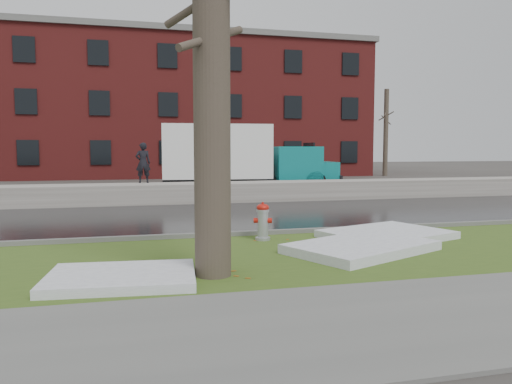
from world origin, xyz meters
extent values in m
plane|color=#47423D|center=(0.00, 0.00, 0.00)|extent=(120.00, 120.00, 0.00)
cube|color=#35501A|center=(0.00, -1.25, 0.02)|extent=(60.00, 4.50, 0.04)
cube|color=slate|center=(0.00, -5.00, 0.03)|extent=(60.00, 3.00, 0.05)
cube|color=black|center=(0.00, 4.50, 0.01)|extent=(60.00, 7.00, 0.03)
cube|color=slate|center=(0.00, 13.00, 0.01)|extent=(60.00, 9.00, 0.03)
cube|color=slate|center=(0.00, 1.00, 0.07)|extent=(60.00, 0.15, 0.14)
cube|color=#AEA89F|center=(0.00, 8.70, 0.38)|extent=(60.00, 1.60, 0.75)
cube|color=maroon|center=(2.00, 30.00, 5.00)|extent=(26.00, 12.00, 10.00)
cylinder|color=brown|center=(-6.00, 26.00, 3.25)|extent=(0.36, 0.36, 6.50)
cylinder|color=brown|center=(-6.00, 26.00, 4.20)|extent=(0.84, 1.62, 0.73)
cylinder|color=brown|center=(-6.00, 26.00, 5.10)|extent=(1.08, 1.26, 0.66)
cylinder|color=brown|center=(-6.00, 26.00, 3.60)|extent=(1.40, 0.61, 0.63)
cylinder|color=brown|center=(16.00, 24.00, 3.25)|extent=(0.36, 0.36, 6.50)
cylinder|color=brown|center=(16.00, 24.00, 4.20)|extent=(0.84, 1.62, 0.73)
cylinder|color=brown|center=(16.00, 24.00, 5.10)|extent=(1.08, 1.26, 0.66)
cylinder|color=brown|center=(16.00, 24.00, 3.60)|extent=(1.40, 0.61, 0.63)
cylinder|color=#A2A5AA|center=(0.01, 0.33, 0.40)|extent=(0.30, 0.30, 0.73)
ellipsoid|color=red|center=(0.01, 0.33, 0.77)|extent=(0.35, 0.35, 0.17)
cylinder|color=red|center=(0.01, 0.33, 0.86)|extent=(0.06, 0.06, 0.05)
cylinder|color=red|center=(-0.14, 0.38, 0.48)|extent=(0.13, 0.14, 0.11)
cylinder|color=red|center=(0.15, 0.29, 0.48)|extent=(0.13, 0.14, 0.11)
cylinder|color=#A2A5AA|center=(0.05, 0.48, 0.48)|extent=(0.17, 0.14, 0.15)
cylinder|color=brown|center=(-1.57, -2.46, 3.65)|extent=(0.74, 0.74, 7.22)
cylinder|color=brown|center=(-1.57, -2.46, 3.76)|extent=(1.22, 1.07, 0.65)
cube|color=black|center=(2.31, 12.69, 0.60)|extent=(7.38, 1.53, 0.20)
cube|color=white|center=(1.13, 12.79, 1.92)|extent=(5.13, 2.70, 2.47)
cube|color=#0D797B|center=(4.92, 12.46, 1.37)|extent=(2.29, 2.37, 1.56)
cube|color=#0D797B|center=(6.24, 12.35, 1.01)|extent=(1.27, 2.10, 0.82)
cube|color=black|center=(5.56, 12.41, 1.92)|extent=(0.23, 1.83, 0.82)
cube|color=black|center=(-1.89, 13.04, 0.30)|extent=(1.66, 1.23, 0.62)
cylinder|color=black|center=(5.52, 11.45, 0.50)|extent=(1.03, 0.36, 1.01)
cylinder|color=black|center=(5.68, 13.36, 0.50)|extent=(1.03, 0.36, 1.01)
cylinder|color=black|center=(1.32, 11.80, 0.50)|extent=(1.03, 0.36, 1.01)
cylinder|color=black|center=(1.48, 13.72, 0.50)|extent=(1.03, 0.36, 1.01)
cylinder|color=black|center=(-0.14, 11.93, 0.50)|extent=(1.03, 0.36, 1.01)
cylinder|color=black|center=(0.02, 13.85, 0.50)|extent=(1.03, 0.36, 1.01)
imported|color=black|center=(-2.31, 9.30, 1.52)|extent=(0.57, 0.39, 1.54)
cube|color=white|center=(2.81, -0.10, 0.12)|extent=(3.11, 2.73, 0.16)
cube|color=white|center=(-2.98, -2.50, 0.11)|extent=(2.34, 1.80, 0.14)
cube|color=white|center=(1.56, -1.36, 0.13)|extent=(3.30, 2.81, 0.18)
camera|label=1|loc=(-2.84, -10.22, 2.06)|focal=35.00mm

